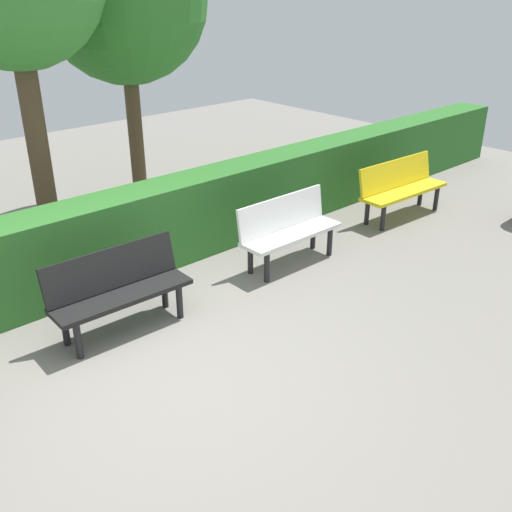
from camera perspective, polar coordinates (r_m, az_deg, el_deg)
name	(u,v)px	position (r m, az deg, el deg)	size (l,w,h in m)	color
ground_plane	(173,369)	(5.68, -8.11, -10.81)	(19.50, 19.50, 0.00)	gray
bench_yellow	(401,186)	(9.21, 13.93, 6.65)	(1.62, 0.54, 0.86)	yellow
bench_white	(288,228)	(7.41, 3.12, 2.76)	(1.44, 0.46, 0.86)	white
bench_black	(118,287)	(6.14, -13.29, -2.99)	(1.47, 0.52, 0.86)	black
hedge_row	(151,227)	(7.43, -10.19, 2.76)	(15.50, 0.59, 1.04)	#2D6B28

